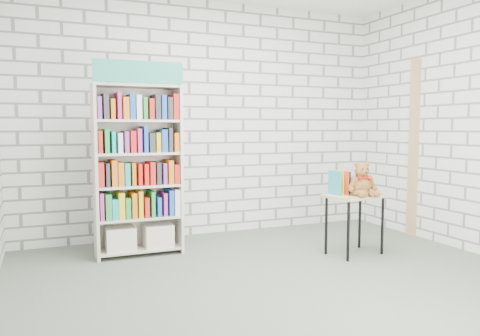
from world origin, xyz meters
name	(u,v)px	position (x,y,z in m)	size (l,w,h in m)	color
ground	(285,282)	(0.00, 0.00, 0.00)	(4.50, 4.50, 0.00)	#525B4D
room_shell	(287,67)	(0.00, 0.00, 1.78)	(4.52, 4.02, 2.81)	silver
bookshelf	(138,168)	(-0.97, 1.36, 0.88)	(0.86, 0.34, 1.94)	beige
display_table	(355,203)	(1.07, 0.51, 0.53)	(0.63, 0.49, 0.62)	tan
table_books	(349,182)	(1.05, 0.60, 0.74)	(0.42, 0.24, 0.24)	teal
teddy_bear	(363,182)	(1.09, 0.42, 0.75)	(0.31, 0.30, 0.34)	brown
door_trim	(414,148)	(2.23, 0.95, 1.05)	(0.05, 0.12, 2.10)	tan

